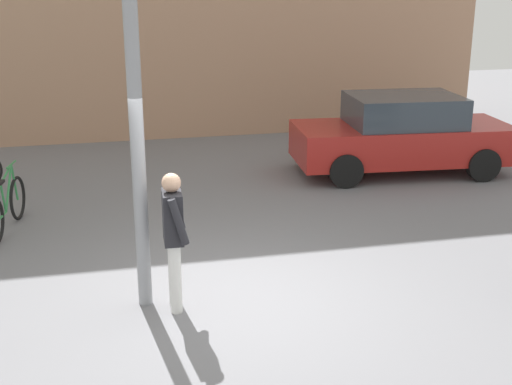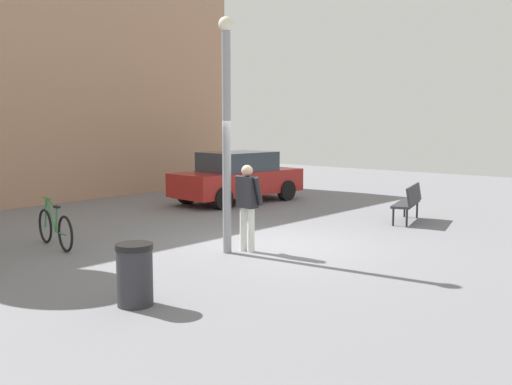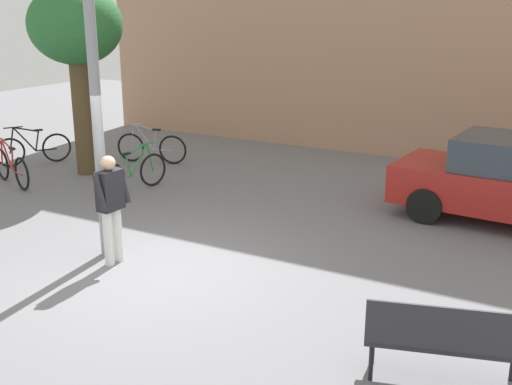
# 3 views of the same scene
# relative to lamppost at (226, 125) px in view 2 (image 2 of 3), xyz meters

# --- Properties ---
(ground_plane) EXTENTS (36.00, 36.00, 0.00)m
(ground_plane) POSITION_rel_lamppost_xyz_m (1.04, -0.16, -2.43)
(ground_plane) COLOR slate
(building_facade) EXTENTS (15.91, 2.00, 7.65)m
(building_facade) POSITION_rel_lamppost_xyz_m (1.04, 9.56, 1.40)
(building_facade) COLOR tan
(building_facade) RESTS_ON ground_plane
(lamppost) EXTENTS (0.28, 0.28, 4.40)m
(lamppost) POSITION_rel_lamppost_xyz_m (0.00, 0.00, 0.00)
(lamppost) COLOR gray
(lamppost) RESTS_ON ground_plane
(person_by_lamppost) EXTENTS (0.30, 0.60, 1.67)m
(person_by_lamppost) POSITION_rel_lamppost_xyz_m (0.35, -0.21, -1.46)
(person_by_lamppost) COLOR white
(person_by_lamppost) RESTS_ON ground_plane
(park_bench) EXTENTS (1.67, 0.90, 0.92)m
(park_bench) POSITION_rel_lamppost_xyz_m (5.47, -1.05, -1.88)
(park_bench) COLOR #2D2D33
(park_bench) RESTS_ON ground_plane
(bicycle_green) EXTENTS (0.40, 1.79, 0.97)m
(bicycle_green) POSITION_rel_lamppost_xyz_m (-1.87, 2.93, -2.05)
(bicycle_green) COLOR black
(bicycle_green) RESTS_ON ground_plane
(parked_car_red) EXTENTS (4.32, 2.07, 1.55)m
(parked_car_red) POSITION_rel_lamppost_xyz_m (5.38, 4.61, -1.66)
(parked_car_red) COLOR #AD231E
(parked_car_red) RESTS_ON ground_plane
(trash_bin) EXTENTS (0.51, 0.51, 0.86)m
(trash_bin) POSITION_rel_lamppost_xyz_m (-3.21, -1.30, -2.00)
(trash_bin) COLOR #2D2D33
(trash_bin) RESTS_ON ground_plane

